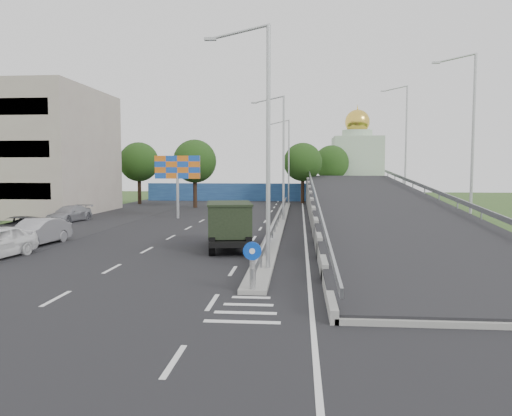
# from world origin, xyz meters

# --- Properties ---
(ground) EXTENTS (160.00, 160.00, 0.00)m
(ground) POSITION_xyz_m (0.00, 0.00, 0.00)
(ground) COLOR #2D4C1E
(ground) RESTS_ON ground
(road_surface) EXTENTS (26.00, 90.00, 0.04)m
(road_surface) POSITION_xyz_m (-3.00, 20.00, 0.00)
(road_surface) COLOR black
(road_surface) RESTS_ON ground
(parking_strip) EXTENTS (8.00, 90.00, 0.05)m
(parking_strip) POSITION_xyz_m (-16.00, 20.00, 0.00)
(parking_strip) COLOR black
(parking_strip) RESTS_ON ground
(median) EXTENTS (1.00, 44.00, 0.20)m
(median) POSITION_xyz_m (0.00, 24.00, 0.10)
(median) COLOR gray
(median) RESTS_ON ground
(overpass_ramp) EXTENTS (10.00, 50.00, 3.50)m
(overpass_ramp) POSITION_xyz_m (7.50, 24.00, 1.75)
(overpass_ramp) COLOR gray
(overpass_ramp) RESTS_ON ground
(median_guardrail) EXTENTS (0.09, 44.00, 0.71)m
(median_guardrail) POSITION_xyz_m (0.00, 24.00, 0.75)
(median_guardrail) COLOR gray
(median_guardrail) RESTS_ON median
(sign_bollard) EXTENTS (0.64, 0.23, 1.67)m
(sign_bollard) POSITION_xyz_m (0.00, 2.17, 1.03)
(sign_bollard) COLOR black
(sign_bollard) RESTS_ON median
(lamp_post_near) EXTENTS (2.74, 0.18, 10.08)m
(lamp_post_near) POSITION_xyz_m (0.11, 6.00, 5.81)
(lamp_post_near) COLOR #B2B5B7
(lamp_post_near) RESTS_ON median
(lamp_post_mid) EXTENTS (2.74, 0.18, 10.08)m
(lamp_post_mid) POSITION_xyz_m (0.11, 26.00, 5.81)
(lamp_post_mid) COLOR #B2B5B7
(lamp_post_mid) RESTS_ON median
(lamp_post_far) EXTENTS (2.74, 0.18, 10.08)m
(lamp_post_far) POSITION_xyz_m (0.11, 46.00, 5.81)
(lamp_post_far) COLOR #B2B5B7
(lamp_post_far) RESTS_ON median
(blue_wall) EXTENTS (30.00, 0.50, 2.40)m
(blue_wall) POSITION_xyz_m (-4.00, 52.00, 1.20)
(blue_wall) COLOR navy
(blue_wall) RESTS_ON ground
(church) EXTENTS (7.00, 7.00, 13.80)m
(church) POSITION_xyz_m (10.00, 60.00, 5.31)
(church) COLOR #B2CCAD
(church) RESTS_ON ground
(billboard) EXTENTS (4.00, 0.24, 5.50)m
(billboard) POSITION_xyz_m (-9.00, 28.00, 4.19)
(billboard) COLOR #B2B5B7
(billboard) RESTS_ON ground
(tree_left_mid) EXTENTS (4.80, 4.80, 7.60)m
(tree_left_mid) POSITION_xyz_m (-10.00, 40.00, 5.18)
(tree_left_mid) COLOR black
(tree_left_mid) RESTS_ON ground
(tree_median_far) EXTENTS (4.80, 4.80, 7.60)m
(tree_median_far) POSITION_xyz_m (2.00, 48.00, 5.18)
(tree_median_far) COLOR black
(tree_median_far) RESTS_ON ground
(tree_left_far) EXTENTS (4.80, 4.80, 7.60)m
(tree_left_far) POSITION_xyz_m (-18.00, 45.00, 5.18)
(tree_left_far) COLOR black
(tree_left_far) RESTS_ON ground
(tree_ramp_far) EXTENTS (4.80, 4.80, 7.60)m
(tree_ramp_far) POSITION_xyz_m (6.00, 55.00, 5.18)
(tree_ramp_far) COLOR black
(tree_ramp_far) RESTS_ON ground
(dump_truck) EXTENTS (3.08, 6.13, 2.58)m
(dump_truck) POSITION_xyz_m (-2.23, 12.10, 1.43)
(dump_truck) COLOR black
(dump_truck) RESTS_ON ground
(parked_car_b) EXTENTS (2.12, 4.79, 1.53)m
(parked_car_b) POSITION_xyz_m (-13.27, 12.19, 0.76)
(parked_car_b) COLOR #9E9DA2
(parked_car_b) RESTS_ON ground
(parked_car_c) EXTENTS (2.34, 5.00, 1.39)m
(parked_car_c) POSITION_xyz_m (-15.84, 14.63, 0.69)
(parked_car_c) COLOR #333338
(parked_car_c) RESTS_ON ground
(parked_car_d) EXTENTS (2.56, 4.82, 1.33)m
(parked_car_d) POSITION_xyz_m (-17.23, 24.52, 0.67)
(parked_car_d) COLOR #9898A0
(parked_car_d) RESTS_ON ground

